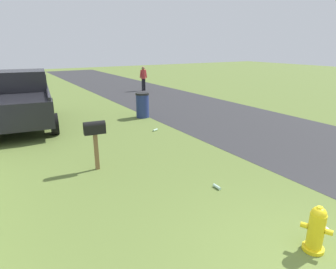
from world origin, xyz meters
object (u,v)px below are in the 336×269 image
fire_hydrant (316,229)px  pedestrian (143,77)px  mailbox (95,131)px  pickup_truck (23,97)px  trash_bin (143,105)px

fire_hydrant → pedestrian: (16.07, -5.13, 0.59)m
mailbox → pickup_truck: bearing=17.3°
mailbox → trash_bin: 5.64m
fire_hydrant → mailbox: 5.15m
trash_bin → pedestrian: (6.91, -3.52, 0.41)m
fire_hydrant → pickup_truck: size_ratio=0.14×
mailbox → trash_bin: (4.41, -3.49, -0.47)m
fire_hydrant → mailbox: (4.75, 1.89, 0.65)m
fire_hydrant → pedestrian: size_ratio=0.46×
mailbox → pedestrian: pedestrian is taller
pickup_truck → trash_bin: (-1.31, -4.52, -0.56)m
mailbox → pedestrian: size_ratio=0.77×
fire_hydrant → mailbox: size_ratio=0.60×
trash_bin → pedestrian: bearing=-27.0°
pickup_truck → pedestrian: (5.60, -8.04, -0.15)m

